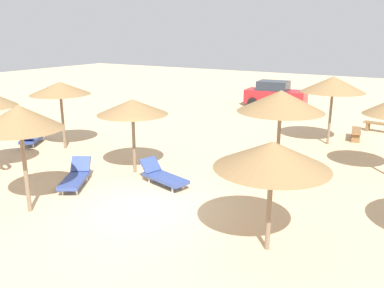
# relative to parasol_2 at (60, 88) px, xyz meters

# --- Properties ---
(ground_plane) EXTENTS (80.00, 80.00, 0.00)m
(ground_plane) POSITION_rel_parasol_2_xyz_m (6.61, -3.17, -2.62)
(ground_plane) COLOR #DBBA8C
(parasol_2) EXTENTS (2.54, 2.54, 2.90)m
(parasol_2) POSITION_rel_parasol_2_xyz_m (0.00, 0.00, 0.00)
(parasol_2) COLOR #75604C
(parasol_2) RESTS_ON ground
(parasol_3) EXTENTS (2.31, 2.31, 3.06)m
(parasol_3) POSITION_rel_parasol_2_xyz_m (4.11, -4.94, 0.09)
(parasol_3) COLOR #75604C
(parasol_3) RESTS_ON ground
(parasol_4) EXTENTS (2.49, 2.49, 2.67)m
(parasol_4) POSITION_rel_parasol_2_xyz_m (4.58, -0.82, -0.23)
(parasol_4) COLOR #75604C
(parasol_4) RESTS_ON ground
(parasol_6) EXTENTS (2.77, 2.77, 3.06)m
(parasol_6) POSITION_rel_parasol_2_xyz_m (9.66, 6.68, 0.08)
(parasol_6) COLOR #75604C
(parasol_6) RESTS_ON ground
(parasol_7) EXTENTS (2.75, 2.75, 3.17)m
(parasol_7) POSITION_rel_parasol_2_xyz_m (9.41, 0.59, 0.20)
(parasol_7) COLOR #75604C
(parasol_7) RESTS_ON ground
(parasol_8) EXTENTS (2.61, 2.61, 2.62)m
(parasol_8) POSITION_rel_parasol_2_xyz_m (10.64, -3.39, -0.31)
(parasol_8) COLOR #75604C
(parasol_8) RESTS_ON ground
(lounger_2) EXTENTS (1.53, 1.95, 0.71)m
(lounger_2) POSITION_rel_parasol_2_xyz_m (-1.67, -0.41, -2.31)
(lounger_2) COLOR #33478C
(lounger_2) RESTS_ON ground
(lounger_3) EXTENTS (1.50, 1.92, 0.80)m
(lounger_3) POSITION_rel_parasol_2_xyz_m (3.80, -2.91, -2.30)
(lounger_3) COLOR #33478C
(lounger_3) RESTS_ON ground
(lounger_4) EXTENTS (1.97, 1.11, 0.77)m
(lounger_4) POSITION_rel_parasol_2_xyz_m (6.18, -1.33, -2.30)
(lounger_4) COLOR #33478C
(lounger_4) RESTS_ON ground
(bench_0) EXTENTS (1.55, 0.64, 0.49)m
(bench_0) POSITION_rel_parasol_2_xyz_m (11.34, 10.29, -2.28)
(bench_0) COLOR brown
(bench_0) RESTS_ON ground
(bench_1) EXTENTS (0.64, 1.55, 0.49)m
(bench_1) POSITION_rel_parasol_2_xyz_m (10.60, 8.12, -2.28)
(bench_1) COLOR brown
(bench_1) RESTS_ON ground
(parked_car) EXTENTS (4.14, 2.29, 1.72)m
(parked_car) POSITION_rel_parasol_2_xyz_m (4.27, 14.50, -1.80)
(parked_car) COLOR #B21E23
(parked_car) RESTS_ON ground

